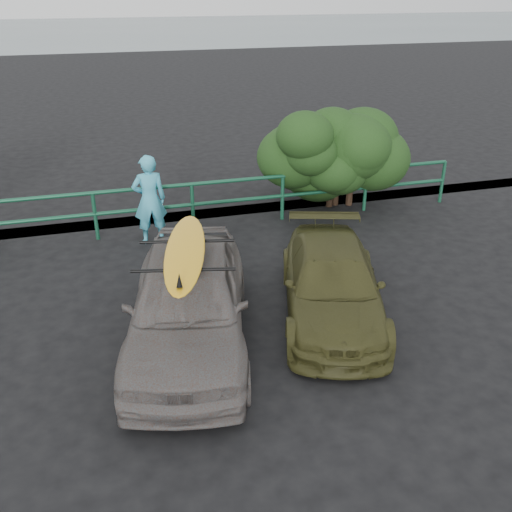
{
  "coord_description": "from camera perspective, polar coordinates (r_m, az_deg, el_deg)",
  "views": [
    {
      "loc": [
        -0.81,
        -6.23,
        4.81
      ],
      "look_at": [
        1.31,
        1.22,
        1.06
      ],
      "focal_mm": 40.0,
      "sensor_mm": 36.0,
      "label": 1
    }
  ],
  "objects": [
    {
      "name": "ground",
      "position": [
        7.91,
        -6.9,
        -11.82
      ],
      "size": [
        80.0,
        80.0,
        0.0
      ],
      "primitive_type": "plane",
      "color": "black"
    },
    {
      "name": "roof_rack",
      "position": [
        7.83,
        -7.08,
        0.11
      ],
      "size": [
        1.53,
        1.23,
        0.05
      ],
      "primitive_type": null,
      "rotation": [
        0.0,
        0.0,
        -0.22
      ],
      "color": "black",
      "rests_on": "sedan"
    },
    {
      "name": "shrub_right",
      "position": [
        13.61,
        10.17,
        9.57
      ],
      "size": [
        3.2,
        2.4,
        2.19
      ],
      "primitive_type": null,
      "color": "#204017",
      "rests_on": "ground"
    },
    {
      "name": "sedan",
      "position": [
        8.17,
        -6.81,
        -4.51
      ],
      "size": [
        2.55,
        4.42,
        1.41
      ],
      "primitive_type": "imported",
      "rotation": [
        0.0,
        0.0,
        -0.22
      ],
      "color": "#625A57",
      "rests_on": "ground"
    },
    {
      "name": "man",
      "position": [
        11.51,
        -10.6,
        5.55
      ],
      "size": [
        0.69,
        0.47,
        1.82
      ],
      "primitive_type": "imported",
      "rotation": [
        0.0,
        0.0,
        3.2
      ],
      "color": "#46B6D2",
      "rests_on": "ground"
    },
    {
      "name": "surfboard",
      "position": [
        7.8,
        -7.11,
        0.51
      ],
      "size": [
        1.1,
        2.64,
        0.08
      ],
      "primitive_type": "ellipsoid",
      "rotation": [
        0.0,
        0.0,
        -0.22
      ],
      "color": "gold",
      "rests_on": "roof_rack"
    },
    {
      "name": "guardrail",
      "position": [
        12.05,
        -11.05,
        4.47
      ],
      "size": [
        14.0,
        0.08,
        1.04
      ],
      "primitive_type": null,
      "color": "#164F34",
      "rests_on": "ground"
    },
    {
      "name": "olive_vehicle",
      "position": [
        9.0,
        7.6,
        -2.77
      ],
      "size": [
        2.54,
        3.98,
        1.07
      ],
      "primitive_type": "imported",
      "rotation": [
        0.0,
        0.0,
        -0.3
      ],
      "color": "#3E3D1B",
      "rests_on": "ground"
    },
    {
      "name": "ocean",
      "position": [
        66.41,
        -16.25,
        20.71
      ],
      "size": [
        200.0,
        200.0,
        0.0
      ],
      "primitive_type": "plane",
      "color": "slate",
      "rests_on": "ground"
    }
  ]
}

